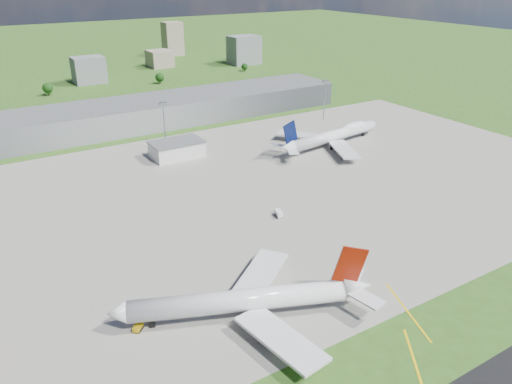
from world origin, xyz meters
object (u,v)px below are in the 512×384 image
airliner_blue_quad (334,136)px  tug_yellow (138,328)px  airliner_red_twin (248,301)px  van_white_near (279,214)px  van_white_far (350,155)px

airliner_blue_quad → tug_yellow: bearing=-155.1°
airliner_red_twin → van_white_near: airliner_red_twin is taller
tug_yellow → van_white_far: (141.49, 73.70, 0.21)m
van_white_far → airliner_blue_quad: bearing=40.7°
airliner_blue_quad → van_white_far: size_ratio=17.58×
airliner_red_twin → van_white_far: size_ratio=16.32×
van_white_near → van_white_far: size_ratio=1.19×
tug_yellow → van_white_far: 159.53m
van_white_near → airliner_red_twin: bearing=153.7°
van_white_far → tug_yellow: bearing=173.2°
tug_yellow → van_white_near: bearing=-18.2°
tug_yellow → van_white_near: (71.36, 36.66, 0.37)m
airliner_red_twin → airliner_blue_quad: (117.91, 104.47, 0.12)m
airliner_red_twin → van_white_near: (42.42, 47.43, -4.23)m
airliner_red_twin → airliner_blue_quad: size_ratio=0.93×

